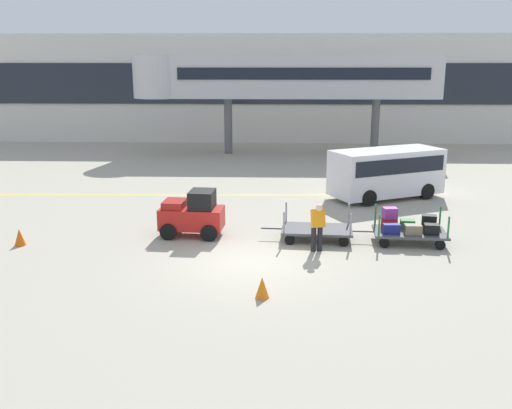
{
  "coord_description": "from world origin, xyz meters",
  "views": [
    {
      "loc": [
        0.72,
        -15.95,
        5.81
      ],
      "look_at": [
        0.06,
        3.71,
        0.8
      ],
      "focal_mm": 40.11,
      "sensor_mm": 36.0,
      "label": 1
    }
  ],
  "objects": [
    {
      "name": "ground_plane",
      "position": [
        0.0,
        0.0,
        0.0
      ],
      "size": [
        120.0,
        120.0,
        0.0
      ],
      "primitive_type": "plane",
      "color": "#A8A08E"
    },
    {
      "name": "apron_lead_line",
      "position": [
        -3.03,
        8.4,
        0.0
      ],
      "size": [
        18.4,
        0.73,
        0.01
      ],
      "primitive_type": "cube",
      "rotation": [
        0.0,
        0.0,
        0.03
      ],
      "color": "yellow",
      "rests_on": "ground_plane"
    },
    {
      "name": "terminal_building",
      "position": [
        0.0,
        25.98,
        3.78
      ],
      "size": [
        47.99,
        2.51,
        7.55
      ],
      "color": "beige",
      "rests_on": "ground_plane"
    },
    {
      "name": "jet_bridge",
      "position": [
        0.63,
        19.99,
        4.74
      ],
      "size": [
        18.8,
        3.0,
        6.08
      ],
      "color": "#B7B7BC",
      "rests_on": "ground_plane"
    },
    {
      "name": "baggage_tug",
      "position": [
        -2.03,
        2.49,
        0.75
      ],
      "size": [
        2.18,
        1.37,
        1.58
      ],
      "color": "red",
      "rests_on": "ground_plane"
    },
    {
      "name": "baggage_cart_lead",
      "position": [
        2.12,
        2.18,
        0.35
      ],
      "size": [
        3.05,
        1.57,
        1.1
      ],
      "color": "#4C4C4F",
      "rests_on": "ground_plane"
    },
    {
      "name": "baggage_cart_middle",
      "position": [
        5.08,
        1.99,
        0.5
      ],
      "size": [
        3.05,
        1.57,
        1.1
      ],
      "color": "#4C4C4F",
      "rests_on": "ground_plane"
    },
    {
      "name": "baggage_handler",
      "position": [
        2.05,
        0.95,
        0.87
      ],
      "size": [
        0.46,
        0.47,
        1.56
      ],
      "color": "black",
      "rests_on": "ground_plane"
    },
    {
      "name": "shuttle_van",
      "position": [
        5.49,
        8.2,
        1.23
      ],
      "size": [
        5.15,
        3.8,
        2.1
      ],
      "color": "silver",
      "rests_on": "ground_plane"
    },
    {
      "name": "safety_cone_near",
      "position": [
        -7.45,
        1.28,
        0.28
      ],
      "size": [
        0.36,
        0.36,
        0.55
      ],
      "primitive_type": "cone",
      "color": "#EA590F",
      "rests_on": "ground_plane"
    },
    {
      "name": "safety_cone_far",
      "position": [
        0.43,
        -2.63,
        0.28
      ],
      "size": [
        0.36,
        0.36,
        0.55
      ],
      "primitive_type": "cone",
      "color": "orange",
      "rests_on": "ground_plane"
    }
  ]
}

